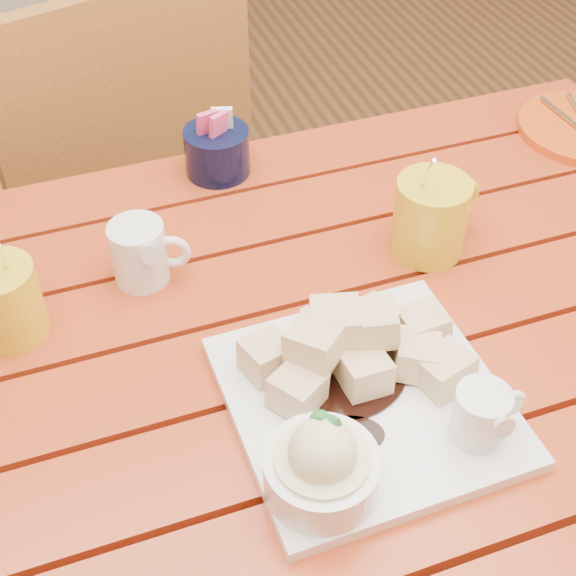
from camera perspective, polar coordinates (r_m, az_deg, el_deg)
name	(u,v)px	position (r m, az deg, el deg)	size (l,w,h in m)	color
table	(308,401)	(0.96, 1.44, -8.06)	(1.20, 0.79, 0.75)	#A13214
dessert_plate	(359,402)	(0.79, 5.09, -8.05)	(0.27, 0.27, 0.11)	white
coffee_mug_left	(1,300)	(0.91, -19.71, -0.83)	(0.11, 0.08, 0.13)	gold
coffee_mug_right	(432,215)	(0.98, 10.21, 5.12)	(0.12, 0.09, 0.15)	gold
cream_pitcher	(141,252)	(0.94, -10.43, 2.57)	(0.09, 0.08, 0.08)	white
sugar_caddy	(217,150)	(1.11, -5.07, 9.74)	(0.09, 0.09, 0.10)	black
chair_far	(116,186)	(1.52, -12.12, 7.11)	(0.54, 0.54, 0.93)	brown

